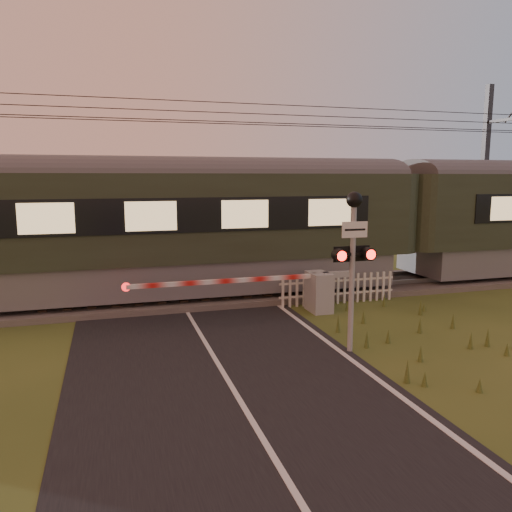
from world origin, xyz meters
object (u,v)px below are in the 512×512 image
object	(u,v)px
catenary_mast	(485,174)
crossing_signal	(353,243)
train	(397,220)
picket_fence	(338,289)
boom_gate	(310,290)

from	to	relation	value
catenary_mast	crossing_signal	bearing A→B (deg)	-141.86
train	catenary_mast	world-z (taller)	catenary_mast
picket_fence	crossing_signal	bearing A→B (deg)	-112.11
boom_gate	picket_fence	size ratio (longest dim) A/B	1.72
crossing_signal	boom_gate	bearing A→B (deg)	82.71
train	boom_gate	world-z (taller)	train
picket_fence	catenary_mast	bearing A→B (deg)	25.40
boom_gate	train	bearing A→B (deg)	30.23
boom_gate	catenary_mast	distance (m)	11.45
train	crossing_signal	xyz separation A→B (m)	(-4.76, -5.86, 0.08)
crossing_signal	catenary_mast	bearing A→B (deg)	38.14
crossing_signal	catenary_mast	size ratio (longest dim) A/B	0.46
train	picket_fence	world-z (taller)	train
train	boom_gate	bearing A→B (deg)	-149.77
train	boom_gate	size ratio (longest dim) A/B	6.81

